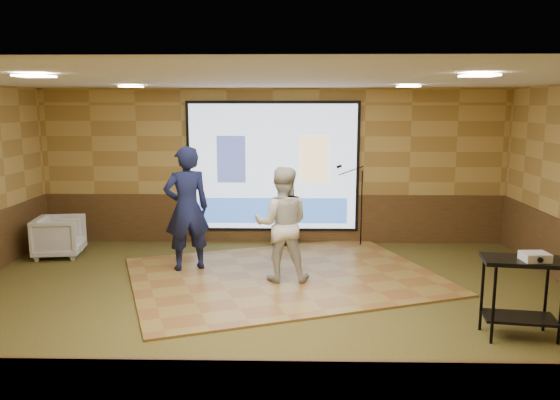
{
  "coord_description": "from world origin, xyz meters",
  "views": [
    {
      "loc": [
        0.37,
        -7.0,
        2.69
      ],
      "look_at": [
        0.19,
        0.91,
        1.3
      ],
      "focal_mm": 35.0,
      "sensor_mm": 36.0,
      "label": 1
    }
  ],
  "objects_px": {
    "player_right": "(282,224)",
    "banquet_chair": "(59,237)",
    "duffel_bag": "(285,239)",
    "projector": "(535,257)",
    "dance_floor": "(284,276)",
    "av_table": "(522,283)",
    "mic_stand": "(358,221)",
    "player_left": "(187,208)",
    "projector_screen": "(273,168)"
  },
  "relations": [
    {
      "from": "player_right",
      "to": "banquet_chair",
      "type": "relative_size",
      "value": 2.18
    },
    {
      "from": "player_right",
      "to": "duffel_bag",
      "type": "distance_m",
      "value": 2.28
    },
    {
      "from": "projector",
      "to": "dance_floor",
      "type": "bearing_deg",
      "value": 137.72
    },
    {
      "from": "projector",
      "to": "player_right",
      "type": "bearing_deg",
      "value": 140.89
    },
    {
      "from": "av_table",
      "to": "projector",
      "type": "xyz_separation_m",
      "value": [
        0.09,
        -0.08,
        0.34
      ]
    },
    {
      "from": "av_table",
      "to": "mic_stand",
      "type": "xyz_separation_m",
      "value": [
        -1.39,
        4.13,
        -0.17
      ]
    },
    {
      "from": "player_right",
      "to": "mic_stand",
      "type": "xyz_separation_m",
      "value": [
        1.42,
        2.17,
        -0.41
      ]
    },
    {
      "from": "projector",
      "to": "duffel_bag",
      "type": "height_order",
      "value": "projector"
    },
    {
      "from": "player_right",
      "to": "player_left",
      "type": "bearing_deg",
      "value": -18.78
    },
    {
      "from": "projector_screen",
      "to": "player_left",
      "type": "relative_size",
      "value": 1.65
    },
    {
      "from": "dance_floor",
      "to": "mic_stand",
      "type": "relative_size",
      "value": 2.93
    },
    {
      "from": "projector_screen",
      "to": "player_right",
      "type": "height_order",
      "value": "projector_screen"
    },
    {
      "from": "projector",
      "to": "mic_stand",
      "type": "relative_size",
      "value": 0.18
    },
    {
      "from": "player_right",
      "to": "duffel_bag",
      "type": "height_order",
      "value": "player_right"
    },
    {
      "from": "player_right",
      "to": "av_table",
      "type": "xyz_separation_m",
      "value": [
        2.81,
        -1.96,
        -0.25
      ]
    },
    {
      "from": "player_left",
      "to": "duffel_bag",
      "type": "height_order",
      "value": "player_left"
    },
    {
      "from": "player_right",
      "to": "av_table",
      "type": "bearing_deg",
      "value": 145.31
    },
    {
      "from": "mic_stand",
      "to": "projector",
      "type": "bearing_deg",
      "value": -90.33
    },
    {
      "from": "player_left",
      "to": "mic_stand",
      "type": "distance_m",
      "value": 3.43
    },
    {
      "from": "dance_floor",
      "to": "av_table",
      "type": "bearing_deg",
      "value": -38.17
    },
    {
      "from": "player_left",
      "to": "projector",
      "type": "relative_size",
      "value": 7.01
    },
    {
      "from": "player_left",
      "to": "duffel_bag",
      "type": "distance_m",
      "value": 2.42
    },
    {
      "from": "projector_screen",
      "to": "dance_floor",
      "type": "height_order",
      "value": "projector_screen"
    },
    {
      "from": "player_right",
      "to": "projector",
      "type": "xyz_separation_m",
      "value": [
        2.9,
        -2.04,
        0.09
      ]
    },
    {
      "from": "projector",
      "to": "mic_stand",
      "type": "xyz_separation_m",
      "value": [
        -1.48,
        4.2,
        -0.5
      ]
    },
    {
      "from": "banquet_chair",
      "to": "duffel_bag",
      "type": "height_order",
      "value": "banquet_chair"
    },
    {
      "from": "player_left",
      "to": "projector",
      "type": "height_order",
      "value": "player_left"
    },
    {
      "from": "av_table",
      "to": "duffel_bag",
      "type": "bearing_deg",
      "value": 124.21
    },
    {
      "from": "projector",
      "to": "mic_stand",
      "type": "distance_m",
      "value": 4.49
    },
    {
      "from": "dance_floor",
      "to": "projector",
      "type": "height_order",
      "value": "projector"
    },
    {
      "from": "av_table",
      "to": "mic_stand",
      "type": "height_order",
      "value": "mic_stand"
    },
    {
      "from": "av_table",
      "to": "duffel_bag",
      "type": "height_order",
      "value": "av_table"
    },
    {
      "from": "banquet_chair",
      "to": "duffel_bag",
      "type": "xyz_separation_m",
      "value": [
        4.01,
        0.83,
        -0.22
      ]
    },
    {
      "from": "projector_screen",
      "to": "duffel_bag",
      "type": "height_order",
      "value": "projector_screen"
    },
    {
      "from": "player_left",
      "to": "mic_stand",
      "type": "relative_size",
      "value": 1.27
    },
    {
      "from": "projector_screen",
      "to": "player_right",
      "type": "xyz_separation_m",
      "value": [
        0.22,
        -2.39,
        -0.57
      ]
    },
    {
      "from": "player_left",
      "to": "banquet_chair",
      "type": "xyz_separation_m",
      "value": [
        -2.46,
        0.79,
        -0.67
      ]
    },
    {
      "from": "av_table",
      "to": "projector",
      "type": "relative_size",
      "value": 3.3
    },
    {
      "from": "projector_screen",
      "to": "projector",
      "type": "xyz_separation_m",
      "value": [
        3.12,
        -4.43,
        -0.48
      ]
    },
    {
      "from": "player_left",
      "to": "mic_stand",
      "type": "bearing_deg",
      "value": -174.25
    },
    {
      "from": "projector",
      "to": "banquet_chair",
      "type": "relative_size",
      "value": 0.36
    },
    {
      "from": "projector_screen",
      "to": "player_right",
      "type": "bearing_deg",
      "value": -84.73
    },
    {
      "from": "dance_floor",
      "to": "player_left",
      "type": "xyz_separation_m",
      "value": [
        -1.57,
        0.3,
        1.02
      ]
    },
    {
      "from": "banquet_chair",
      "to": "player_right",
      "type": "bearing_deg",
      "value": -116.05
    },
    {
      "from": "player_right",
      "to": "mic_stand",
      "type": "distance_m",
      "value": 2.62
    },
    {
      "from": "dance_floor",
      "to": "duffel_bag",
      "type": "distance_m",
      "value": 1.93
    },
    {
      "from": "banquet_chair",
      "to": "mic_stand",
      "type": "bearing_deg",
      "value": -88.87
    },
    {
      "from": "projector_screen",
      "to": "projector",
      "type": "height_order",
      "value": "projector_screen"
    },
    {
      "from": "mic_stand",
      "to": "player_left",
      "type": "bearing_deg",
      "value": -170.79
    },
    {
      "from": "dance_floor",
      "to": "player_right",
      "type": "xyz_separation_m",
      "value": [
        -0.03,
        -0.23,
        0.89
      ]
    }
  ]
}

